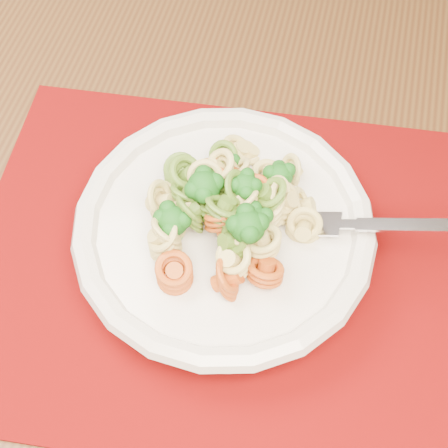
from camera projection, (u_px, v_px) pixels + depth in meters
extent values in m
cube|color=#472E14|center=(326.00, 218.00, 0.57)|extent=(1.69, 1.42, 0.04)
cube|color=#5C0403|center=(227.00, 262.00, 0.52)|extent=(0.51, 0.45, 0.00)
cylinder|color=beige|center=(224.00, 246.00, 0.52)|extent=(0.10, 0.10, 0.01)
cylinder|color=beige|center=(224.00, 235.00, 0.51)|extent=(0.22, 0.22, 0.03)
torus|color=beige|center=(224.00, 226.00, 0.49)|extent=(0.24, 0.24, 0.02)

